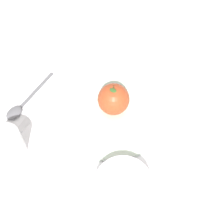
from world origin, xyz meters
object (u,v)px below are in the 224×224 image
Objects in this scene: cup at (7,144)px; side_bowl at (123,185)px; dinner_plate at (112,114)px; knife at (47,96)px; apple at (114,99)px; spoon at (20,107)px.

side_bowl is at bearing 79.68° from cup.
dinner_plate is 3.37× the size of cup.
side_bowl is 0.33m from knife.
apple reaches higher than dinner_plate.
apple reaches higher than cup.
dinner_plate is 2.75× the size of apple.
knife is (-0.04, -0.19, -0.00)m from dinner_plate.
side_bowl is (0.20, 0.05, -0.03)m from apple.
side_bowl is at bearing 14.26° from apple.
dinner_plate reaches higher than knife.
apple is 0.52× the size of spoon.
spoon is at bearing -51.82° from knife.
apple is 0.21m from side_bowl.
apple is 0.75× the size of side_bowl.
side_bowl is 0.28m from cup.
side_bowl is at bearing 59.19° from spoon.
dinner_plate is 0.25m from spoon.
dinner_plate reaches higher than spoon.
apple reaches higher than side_bowl.
side_bowl is 0.62× the size of knife.
spoon is at bearing -120.81° from side_bowl.
cup reaches higher than side_bowl.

